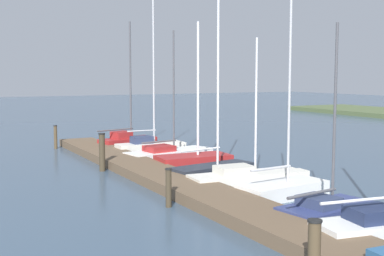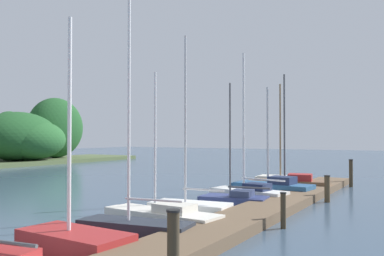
% 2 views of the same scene
% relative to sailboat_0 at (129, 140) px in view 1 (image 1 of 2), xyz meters
% --- Properties ---
extents(dock_pier, '(28.30, 1.80, 0.35)m').
position_rel_sailboat_0_xyz_m(dock_pier, '(11.53, -2.04, -0.23)').
color(dock_pier, brown).
rests_on(dock_pier, ground).
extents(sailboat_0, '(1.73, 3.49, 6.47)m').
position_rel_sailboat_0_xyz_m(sailboat_0, '(0.00, 0.00, 0.00)').
color(sailboat_0, maroon).
rests_on(sailboat_0, ground).
extents(sailboat_1, '(0.96, 3.49, 8.02)m').
position_rel_sailboat_0_xyz_m(sailboat_1, '(2.14, 0.32, 0.01)').
color(sailboat_1, silver).
rests_on(sailboat_1, ground).
extents(sailboat_2, '(1.89, 4.39, 5.75)m').
position_rel_sailboat_0_xyz_m(sailboat_2, '(3.99, 0.45, -0.14)').
color(sailboat_2, white).
rests_on(sailboat_2, ground).
extents(sailboat_3, '(1.54, 3.26, 5.90)m').
position_rel_sailboat_0_xyz_m(sailboat_3, '(6.46, 0.41, -0.08)').
color(sailboat_3, maroon).
rests_on(sailboat_3, ground).
extents(sailboat_4, '(1.53, 3.61, 8.26)m').
position_rel_sailboat_0_xyz_m(sailboat_4, '(8.51, 0.12, -0.05)').
color(sailboat_4, '#232833').
rests_on(sailboat_4, ground).
extents(sailboat_5, '(1.50, 4.48, 5.02)m').
position_rel_sailboat_0_xyz_m(sailboat_5, '(10.35, 0.40, -0.12)').
color(sailboat_5, silver).
rests_on(sailboat_5, ground).
extents(sailboat_6, '(1.51, 3.17, 6.61)m').
position_rel_sailboat_0_xyz_m(sailboat_6, '(12.21, 0.44, -0.11)').
color(sailboat_6, white).
rests_on(sailboat_6, ground).
extents(sailboat_7, '(1.59, 3.02, 5.09)m').
position_rel_sailboat_0_xyz_m(sailboat_7, '(14.81, -0.22, -0.12)').
color(sailboat_7, navy).
rests_on(sailboat_7, ground).
extents(mooring_piling_0, '(0.19, 0.19, 1.21)m').
position_rel_sailboat_0_xyz_m(mooring_piling_0, '(-1.65, -3.37, 0.20)').
color(mooring_piling_0, '#4C3D28').
rests_on(mooring_piling_0, ground).
extents(mooring_piling_1, '(0.27, 0.27, 1.51)m').
position_rel_sailboat_0_xyz_m(mooring_piling_1, '(5.47, -3.26, 0.35)').
color(mooring_piling_1, '#3D3323').
rests_on(mooring_piling_1, ground).
extents(mooring_piling_2, '(0.20, 0.20, 1.13)m').
position_rel_sailboat_0_xyz_m(mooring_piling_2, '(11.67, -3.36, 0.17)').
color(mooring_piling_2, '#3D3323').
rests_on(mooring_piling_2, ground).
extents(mooring_piling_3, '(0.27, 0.27, 1.18)m').
position_rel_sailboat_0_xyz_m(mooring_piling_3, '(17.75, -3.37, 0.19)').
color(mooring_piling_3, '#4C3D28').
rests_on(mooring_piling_3, ground).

